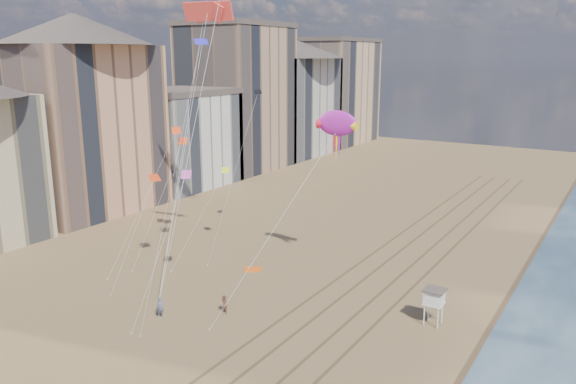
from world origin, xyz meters
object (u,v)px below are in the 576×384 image
object	(u,v)px
kite_flyer_a	(160,308)
kite_flyer_b	(224,304)
lifeguard_stand	(434,297)
show_kite	(337,124)
grounded_kite	(253,269)

from	to	relation	value
kite_flyer_a	kite_flyer_b	distance (m)	5.62
lifeguard_stand	show_kite	size ratio (longest dim) A/B	0.14
lifeguard_stand	grounded_kite	distance (m)	20.66
lifeguard_stand	show_kite	bearing A→B (deg)	157.25
kite_flyer_a	grounded_kite	bearing A→B (deg)	51.30
grounded_kite	kite_flyer_b	xyz separation A→B (m)	(3.87, -9.83, 0.75)
lifeguard_stand	show_kite	xyz separation A→B (m)	(-12.26, 5.14, 13.53)
show_kite	kite_flyer_b	xyz separation A→B (m)	(-4.29, -13.00, -15.16)
kite_flyer_b	kite_flyer_a	bearing A→B (deg)	-112.31
show_kite	kite_flyer_a	size ratio (longest dim) A/B	12.11
lifeguard_stand	kite_flyer_a	xyz separation A→B (m)	(-20.83, -11.50, -1.56)
grounded_kite	show_kite	bearing A→B (deg)	-13.75
lifeguard_stand	kite_flyer_a	bearing A→B (deg)	-151.09
show_kite	kite_flyer_a	bearing A→B (deg)	-117.24
show_kite	kite_flyer_b	size ratio (longest dim) A/B	13.02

